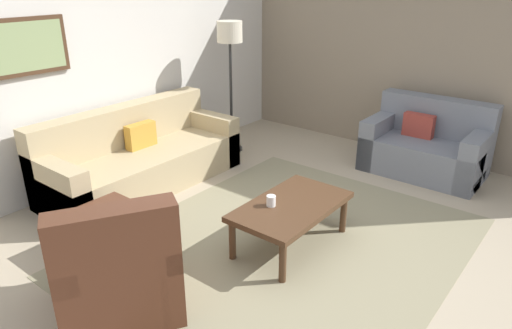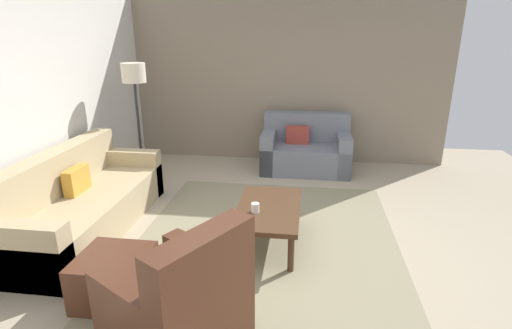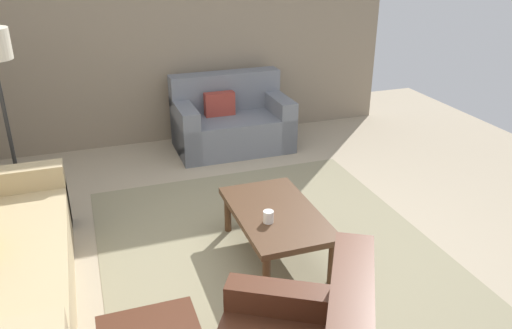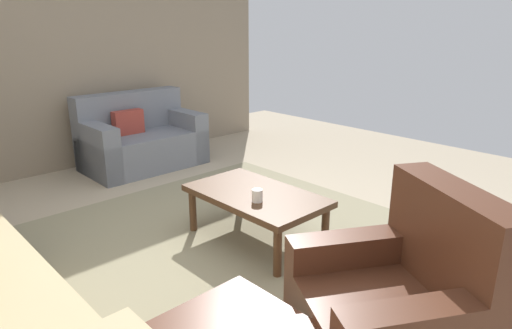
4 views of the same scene
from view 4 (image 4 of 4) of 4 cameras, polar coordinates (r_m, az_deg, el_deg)
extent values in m
plane|color=tan|center=(3.59, 0.34, -10.03)|extent=(8.00, 8.00, 0.00)
cube|color=gray|center=(5.74, -21.50, 13.82)|extent=(0.12, 5.20, 2.80)
cube|color=gray|center=(3.59, 0.34, -9.97)|extent=(3.35, 2.73, 0.01)
cube|color=slate|center=(5.53, -14.22, 1.83)|extent=(0.83, 1.36, 0.42)
cube|color=slate|center=(5.73, -15.85, 4.61)|extent=(0.24, 1.36, 0.88)
cube|color=slate|center=(5.26, -19.77, 1.64)|extent=(0.83, 0.20, 0.62)
cube|color=slate|center=(5.80, -9.32, 3.89)|extent=(0.83, 0.20, 0.62)
cube|color=#99382D|center=(5.45, -16.11, 5.25)|extent=(0.12, 0.36, 0.28)
cube|color=#4C2819|center=(2.42, 23.15, -13.46)|extent=(0.79, 0.58, 0.95)
cube|color=#4C2819|center=(2.60, 12.89, -14.62)|extent=(0.54, 0.77, 0.60)
cylinder|color=#472D1C|center=(3.43, 8.87, -8.23)|extent=(0.06, 0.06, 0.36)
cylinder|color=#472D1C|center=(4.05, -2.12, -3.90)|extent=(0.06, 0.06, 0.36)
cylinder|color=#472D1C|center=(3.08, 2.79, -11.23)|extent=(0.06, 0.06, 0.36)
cylinder|color=#472D1C|center=(3.75, -8.12, -5.87)|extent=(0.06, 0.06, 0.36)
cube|color=#472D1C|center=(3.47, -0.02, -4.00)|extent=(1.10, 0.64, 0.05)
cylinder|color=white|center=(3.28, 0.16, -4.00)|extent=(0.08, 0.08, 0.09)
camera|label=1|loc=(4.30, 58.98, 17.78)|focal=32.58mm
camera|label=2|loc=(2.94, 76.95, 13.30)|focal=27.73mm
camera|label=3|loc=(1.53, 104.06, 26.71)|focal=36.30mm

